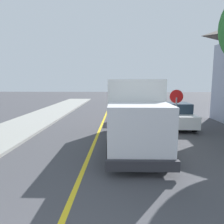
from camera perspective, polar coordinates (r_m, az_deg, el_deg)
name	(u,v)px	position (r m, az deg, el deg)	size (l,w,h in m)	color
centre_line_yellow	(96,137)	(11.81, -4.25, -6.94)	(0.16, 56.00, 0.01)	gold
box_truck	(133,109)	(10.43, 5.84, 0.87)	(2.50, 7.21, 3.20)	silver
parked_car_near	(129,111)	(16.38, 4.72, 0.19)	(1.89, 4.44, 1.67)	maroon
parked_car_mid	(130,103)	(22.36, 5.04, 2.38)	(1.88, 4.43, 1.67)	#2D4793
parked_car_far	(123,98)	(28.97, 2.98, 3.78)	(1.86, 4.42, 1.67)	black
parked_car_furthest	(127,95)	(35.98, 4.18, 4.67)	(1.94, 4.46, 1.67)	#B7B7BC
parked_van_across	(177,115)	(15.03, 17.17, -0.91)	(1.90, 4.44, 1.67)	silver
stop_sign	(176,103)	(12.64, 17.07, 2.27)	(0.80, 0.10, 2.65)	gray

